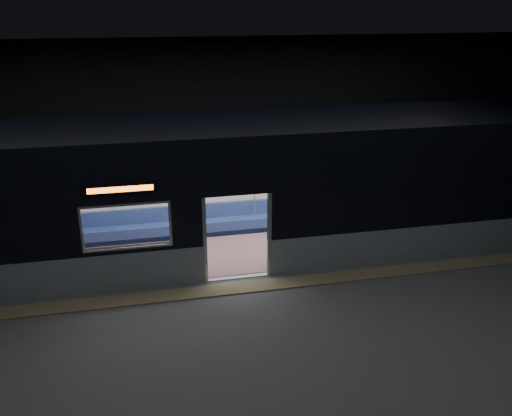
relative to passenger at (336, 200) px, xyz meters
name	(u,v)px	position (x,y,z in m)	size (l,w,h in m)	color
station_floor	(247,301)	(-3.28, -3.55, -0.77)	(24.00, 14.00, 0.01)	#47494C
station_envelope	(246,133)	(-3.28, -3.55, 2.89)	(24.00, 14.00, 5.00)	black
tactile_strip	(242,288)	(-3.28, -3.00, -0.75)	(22.80, 0.50, 0.03)	#8C7F59
metro_car	(226,183)	(-3.28, -1.00, 1.08)	(18.00, 3.04, 3.35)	#869AA0
passenger	(336,200)	(0.00, 0.00, 0.00)	(0.40, 0.66, 1.30)	black
handbag	(338,206)	(-0.02, -0.21, -0.11)	(0.24, 0.21, 0.12)	black
transit_map	(388,170)	(1.67, 0.31, 0.67)	(0.90, 0.03, 0.59)	white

